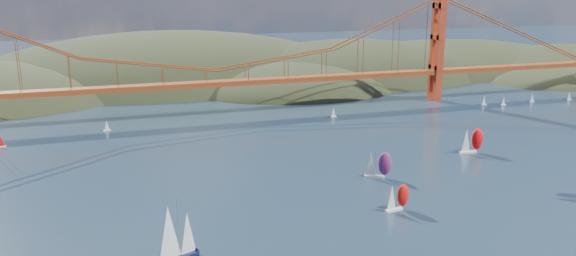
# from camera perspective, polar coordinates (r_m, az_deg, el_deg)

# --- Properties ---
(headlands) EXTENTS (725.00, 225.00, 96.00)m
(headlands) POSITION_cam_1_polar(r_m,az_deg,el_deg) (379.91, -3.28, 3.20)
(headlands) COLOR black
(headlands) RESTS_ON ground
(bridge) EXTENTS (552.00, 12.00, 55.00)m
(bridge) POSITION_cam_1_polar(r_m,az_deg,el_deg) (268.05, -7.76, 7.99)
(bridge) COLOR maroon
(bridge) RESTS_ON ground
(sloop_navy) EXTENTS (10.62, 8.04, 15.52)m
(sloop_navy) POSITION_cam_1_polar(r_m,az_deg,el_deg) (132.67, -11.43, -10.53)
(sloop_navy) COLOR black
(sloop_navy) RESTS_ON ground
(racer_0) EXTENTS (7.60, 3.65, 8.57)m
(racer_0) POSITION_cam_1_polar(r_m,az_deg,el_deg) (161.63, 11.02, -6.90)
(racer_0) COLOR white
(racer_0) RESTS_ON ground
(racer_3) EXTENTS (9.25, 3.74, 10.66)m
(racer_3) POSITION_cam_1_polar(r_m,az_deg,el_deg) (221.56, 18.14, -1.18)
(racer_3) COLOR silver
(racer_3) RESTS_ON ground
(racer_rwb) EXTENTS (8.92, 6.50, 10.03)m
(racer_rwb) POSITION_cam_1_polar(r_m,az_deg,el_deg) (186.70, 9.07, -3.62)
(racer_rwb) COLOR silver
(racer_rwb) RESTS_ON ground
(distant_boat_2) EXTENTS (3.00, 2.00, 4.70)m
(distant_boat_2) POSITION_cam_1_polar(r_m,az_deg,el_deg) (245.61, -27.12, -1.21)
(distant_boat_2) COLOR silver
(distant_boat_2) RESTS_ON ground
(distant_boat_3) EXTENTS (3.00, 2.00, 4.70)m
(distant_boat_3) POSITION_cam_1_polar(r_m,az_deg,el_deg) (254.69, -17.93, 0.23)
(distant_boat_3) COLOR silver
(distant_boat_3) RESTS_ON ground
(distant_boat_4) EXTENTS (3.00, 2.00, 4.70)m
(distant_boat_4) POSITION_cam_1_polar(r_m,az_deg,el_deg) (311.90, 19.29, 2.67)
(distant_boat_4) COLOR silver
(distant_boat_4) RESTS_ON ground
(distant_boat_5) EXTENTS (3.00, 2.00, 4.70)m
(distant_boat_5) POSITION_cam_1_polar(r_m,az_deg,el_deg) (314.11, 21.05, 2.59)
(distant_boat_5) COLOR silver
(distant_boat_5) RESTS_ON ground
(distant_boat_6) EXTENTS (3.00, 2.00, 4.70)m
(distant_boat_6) POSITION_cam_1_polar(r_m,az_deg,el_deg) (328.60, 23.55, 2.84)
(distant_boat_6) COLOR silver
(distant_boat_6) RESTS_ON ground
(distant_boat_7) EXTENTS (3.00, 2.00, 4.70)m
(distant_boat_7) POSITION_cam_1_polar(r_m,az_deg,el_deg) (342.85, 26.67, 2.95)
(distant_boat_7) COLOR silver
(distant_boat_7) RESTS_ON ground
(distant_boat_8) EXTENTS (3.00, 2.00, 4.70)m
(distant_boat_8) POSITION_cam_1_polar(r_m,az_deg,el_deg) (268.40, 4.64, 1.62)
(distant_boat_8) COLOR silver
(distant_boat_8) RESTS_ON ground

